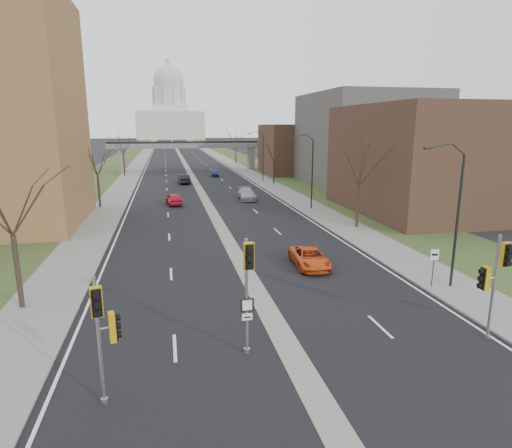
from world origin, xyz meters
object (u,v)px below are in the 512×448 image
object	(u,v)px
signal_pole_left	(104,323)
speed_limit_sign	(434,261)
signal_pole_right	(495,273)
car_right_mid	(247,194)
car_left_far	(184,179)
signal_pole_median	(248,277)
car_right_near	(310,257)
car_left_near	(174,199)
car_right_far	(215,173)

from	to	relation	value
signal_pole_left	speed_limit_sign	size ratio (longest dim) A/B	2.05
signal_pole_right	car_right_mid	distance (m)	40.73
signal_pole_right	car_left_far	size ratio (longest dim) A/B	1.05
signal_pole_median	car_right_near	size ratio (longest dim) A/B	1.09
speed_limit_sign	car_right_mid	bearing A→B (deg)	108.71
car_left_far	car_right_near	size ratio (longest dim) A/B	1.00
signal_pole_right	signal_pole_median	bearing A→B (deg)	179.00
signal_pole_left	car_left_near	size ratio (longest dim) A/B	1.11
signal_pole_left	car_left_far	size ratio (longest dim) A/B	1.01
signal_pole_left	car_left_far	world-z (taller)	signal_pole_left
signal_pole_median	car_right_near	distance (m)	13.12
signal_pole_median	car_right_near	world-z (taller)	signal_pole_median
car_left_far	car_right_mid	xyz separation A→B (m)	(7.53, -18.44, -0.04)
signal_pole_median	car_right_far	xyz separation A→B (m)	(6.32, 67.64, -2.96)
car_right_far	car_right_near	bearing A→B (deg)	-85.79
car_left_far	car_left_near	bearing A→B (deg)	79.47
car_left_far	car_right_mid	distance (m)	19.92
signal_pole_median	car_right_far	size ratio (longest dim) A/B	1.36
speed_limit_sign	car_left_near	distance (m)	35.45
signal_pole_left	car_right_far	world-z (taller)	signal_pole_left
speed_limit_sign	car_left_far	xyz separation A→B (m)	(-12.62, 52.51, -0.95)
car_right_near	car_right_mid	bearing A→B (deg)	91.17
signal_pole_left	car_right_near	distance (m)	18.02
speed_limit_sign	car_right_near	world-z (taller)	speed_limit_sign
signal_pole_left	signal_pole_right	size ratio (longest dim) A/B	0.96
car_left_far	signal_pole_left	bearing A→B (deg)	80.48
signal_pole_median	car_left_near	distance (m)	37.87
car_right_mid	car_right_far	distance (m)	28.10
speed_limit_sign	car_left_near	xyz separation A→B (m)	(-14.79, 32.20, -0.99)
car_left_near	car_right_far	size ratio (longest dim) A/B	1.15
speed_limit_sign	car_left_far	world-z (taller)	speed_limit_sign
signal_pole_right	car_left_near	size ratio (longest dim) A/B	1.15
signal_pole_median	car_right_mid	distance (m)	40.35
signal_pole_left	car_right_far	xyz separation A→B (m)	(11.76, 69.87, -2.50)
car_left_near	car_right_far	distance (m)	31.14
signal_pole_right	car_right_near	world-z (taller)	signal_pole_right
speed_limit_sign	car_right_near	distance (m)	8.19
car_left_far	signal_pole_median	bearing A→B (deg)	85.66
signal_pole_left	car_left_far	bearing A→B (deg)	72.12
car_left_near	car_right_near	size ratio (longest dim) A/B	0.92
signal_pole_median	car_left_far	distance (m)	58.07
signal_pole_right	car_left_far	xyz separation A→B (m)	(-11.17, 58.93, -2.50)
signal_pole_median	signal_pole_right	world-z (taller)	signal_pole_median
signal_pole_median	car_left_near	xyz separation A→B (m)	(-2.26, 37.70, -2.86)
speed_limit_sign	car_right_mid	size ratio (longest dim) A/B	0.46
car_left_near	car_left_far	size ratio (longest dim) A/B	0.91
signal_pole_median	car_left_near	bearing A→B (deg)	92.02
car_left_near	car_right_far	bearing A→B (deg)	-111.79
car_left_far	car_right_mid	bearing A→B (deg)	107.76
speed_limit_sign	car_left_far	bearing A→B (deg)	113.72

